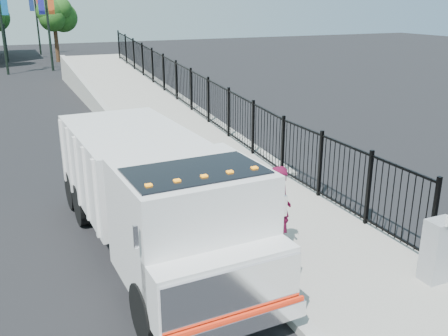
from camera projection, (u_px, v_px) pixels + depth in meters
name	position (u px, v px, depth m)	size (l,w,h in m)	color
ground	(233.00, 257.00, 10.77)	(120.00, 120.00, 0.00)	black
sidewalk	(365.00, 280.00, 9.77)	(3.55, 12.00, 0.12)	#9E998E
curb	(279.00, 302.00, 9.02)	(0.30, 12.00, 0.16)	#ADAAA3
ramp	(138.00, 109.00, 25.44)	(3.95, 24.00, 1.70)	#9E998E
iron_fence	(191.00, 103.00, 22.24)	(0.10, 28.00, 1.80)	black
truck	(154.00, 191.00, 10.39)	(2.84, 7.82, 2.64)	black
worker	(280.00, 211.00, 10.39)	(0.71, 0.47, 1.96)	#540A26
utility_cabinet	(438.00, 250.00, 9.48)	(0.55, 0.40, 1.25)	gray
debris	(283.00, 266.00, 10.06)	(0.37, 0.37, 0.09)	silver
light_pole_0	(5.00, 13.00, 35.97)	(3.78, 0.22, 8.00)	black
light_pole_1	(43.00, 13.00, 37.71)	(3.77, 0.22, 8.00)	black
light_pole_2	(5.00, 11.00, 43.75)	(3.78, 0.22, 8.00)	black
light_pole_3	(33.00, 10.00, 49.46)	(3.77, 0.22, 8.00)	black
tree_1	(54.00, 16.00, 43.64)	(2.37, 2.37, 5.19)	#382314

